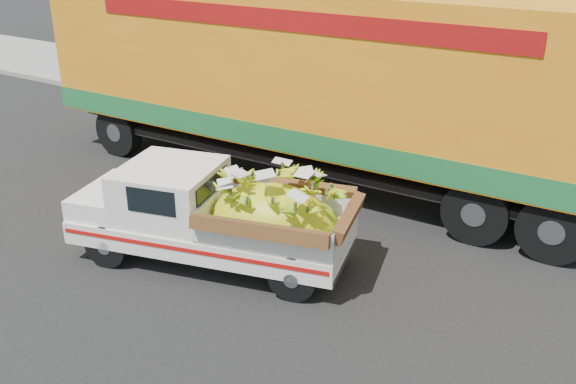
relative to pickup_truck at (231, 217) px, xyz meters
The scene contains 5 objects.
ground 0.99m from the pickup_truck, 165.59° to the left, with size 100.00×100.00×0.00m, color black.
curb 6.16m from the pickup_truck, 95.27° to the left, with size 60.00×0.25×0.15m, color gray.
sidewalk 8.25m from the pickup_truck, 93.92° to the left, with size 60.00×4.00×0.14m, color gray.
pickup_truck is the anchor object (origin of this frame).
semi_trailer 3.91m from the pickup_truck, 98.61° to the left, with size 12.02×2.72×3.80m.
Camera 1 is at (5.96, -7.04, 5.03)m, focal length 40.00 mm.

